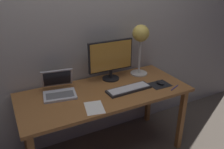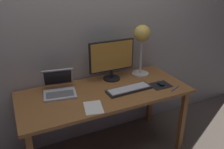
% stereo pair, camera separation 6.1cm
% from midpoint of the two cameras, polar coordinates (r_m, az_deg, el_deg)
% --- Properties ---
extents(back_wall, '(4.80, 0.06, 2.60)m').
position_cam_midpoint_polar(back_wall, '(2.34, -7.09, 12.33)').
color(back_wall, '#A8A099').
rests_on(back_wall, ground).
extents(desk, '(1.60, 0.70, 0.74)m').
position_cam_midpoint_polar(desk, '(2.21, -2.59, -5.94)').
color(desk, '#935B2D').
rests_on(desk, ground).
extents(monitor, '(0.48, 0.18, 0.42)m').
position_cam_midpoint_polar(monitor, '(2.33, -1.05, 4.12)').
color(monitor, black).
rests_on(monitor, desk).
extents(keyboard_main, '(0.44, 0.15, 0.03)m').
position_cam_midpoint_polar(keyboard_main, '(2.19, 3.41, -3.61)').
color(keyboard_main, '#28282B').
rests_on(keyboard_main, desk).
extents(laptop, '(0.33, 0.35, 0.21)m').
position_cam_midpoint_polar(laptop, '(2.18, -13.90, -3.01)').
color(laptop, silver).
rests_on(laptop, desk).
extents(desk_lamp, '(0.18, 0.18, 0.54)m').
position_cam_midpoint_polar(desk_lamp, '(2.42, 6.40, 9.08)').
color(desk_lamp, beige).
rests_on(desk_lamp, desk).
extents(mousepad, '(0.20, 0.16, 0.00)m').
position_cam_midpoint_polar(mousepad, '(2.33, 10.98, -2.47)').
color(mousepad, black).
rests_on(mousepad, desk).
extents(mouse, '(0.06, 0.10, 0.03)m').
position_cam_midpoint_polar(mouse, '(2.33, 11.11, -1.98)').
color(mouse, black).
rests_on(mouse, mousepad).
extents(paper_sheet_near_mouse, '(0.19, 0.24, 0.00)m').
position_cam_midpoint_polar(paper_sheet_near_mouse, '(1.93, -5.31, -8.20)').
color(paper_sheet_near_mouse, white).
rests_on(paper_sheet_near_mouse, desk).
extents(pen, '(0.13, 0.06, 0.01)m').
position_cam_midpoint_polar(pen, '(2.30, 14.52, -3.20)').
color(pen, '#2633A5').
rests_on(pen, desk).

